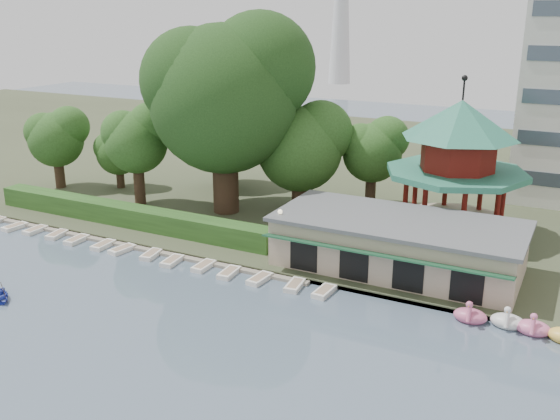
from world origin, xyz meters
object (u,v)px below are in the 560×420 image
Objects in this scene: dock at (131,244)px; pavilion at (458,154)px; boathouse at (397,243)px; big_tree at (226,89)px.

pavilion is (24.00, 14.80, 7.36)m from dock.
boathouse is at bearing 12.24° from dock.
pavilion is at bearing 78.72° from boathouse.
big_tree reaches higher than boathouse.
boathouse reaches higher than dock.
pavilion is 0.71× the size of big_tree.
pavilion reaches higher than boathouse.
pavilion is (2.00, 10.03, 5.11)m from boathouse.
big_tree is at bearing 73.87° from dock.
boathouse is at bearing -101.28° from pavilion.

